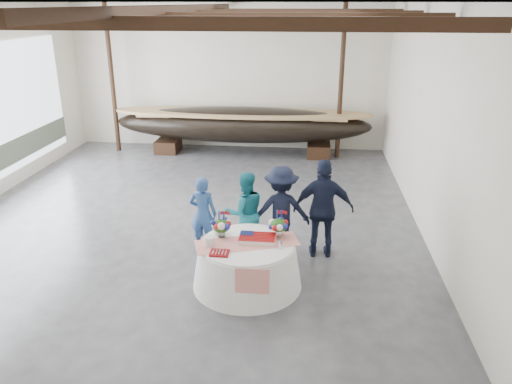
# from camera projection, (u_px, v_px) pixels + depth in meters

# --- Properties ---
(floor) EXTENTS (10.00, 12.00, 0.01)m
(floor) POSITION_uv_depth(u_px,v_px,m) (188.00, 218.00, 11.11)
(floor) COLOR #3D3D42
(floor) RESTS_ON ground
(wall_back) EXTENTS (10.00, 0.02, 4.50)m
(wall_back) POSITION_uv_depth(u_px,v_px,m) (229.00, 78.00, 15.88)
(wall_back) COLOR silver
(wall_back) RESTS_ON ground
(wall_front) EXTENTS (10.00, 0.02, 4.50)m
(wall_front) POSITION_uv_depth(u_px,v_px,m) (31.00, 256.00, 4.73)
(wall_front) COLOR silver
(wall_front) RESTS_ON ground
(wall_right) EXTENTS (0.02, 12.00, 4.50)m
(wall_right) POSITION_uv_depth(u_px,v_px,m) (432.00, 124.00, 9.81)
(wall_right) COLOR silver
(wall_right) RESTS_ON ground
(ceiling) EXTENTS (10.00, 12.00, 0.01)m
(ceiling) POSITION_uv_depth(u_px,v_px,m) (177.00, 2.00, 9.50)
(ceiling) COLOR white
(ceiling) RESTS_ON wall_back
(pavilion_structure) EXTENTS (9.80, 11.76, 4.50)m
(pavilion_structure) POSITION_uv_depth(u_px,v_px,m) (189.00, 27.00, 10.48)
(pavilion_structure) COLOR black
(pavilion_structure) RESTS_ON ground
(longboat_display) EXTENTS (7.97, 1.59, 1.50)m
(longboat_display) POSITION_uv_depth(u_px,v_px,m) (242.00, 124.00, 15.45)
(longboat_display) COLOR black
(longboat_display) RESTS_ON ground
(banquet_table) EXTENTS (1.84, 1.84, 0.79)m
(banquet_table) POSITION_uv_depth(u_px,v_px,m) (247.00, 264.00, 8.35)
(banquet_table) COLOR white
(banquet_table) RESTS_ON ground
(tabletop_items) EXTENTS (1.78, 1.07, 0.40)m
(tabletop_items) POSITION_uv_depth(u_px,v_px,m) (247.00, 230.00, 8.33)
(tabletop_items) COLOR red
(tabletop_items) RESTS_ON banquet_table
(guest_woman_blue) EXTENTS (0.58, 0.41, 1.48)m
(guest_woman_blue) POSITION_uv_depth(u_px,v_px,m) (203.00, 214.00, 9.47)
(guest_woman_blue) COLOR navy
(guest_woman_blue) RESTS_ON ground
(guest_woman_teal) EXTENTS (0.94, 0.84, 1.60)m
(guest_woman_teal) POSITION_uv_depth(u_px,v_px,m) (245.00, 212.00, 9.38)
(guest_woman_teal) COLOR #1A7687
(guest_woman_teal) RESTS_ON ground
(guest_man_left) EXTENTS (1.17, 0.76, 1.71)m
(guest_man_left) POSITION_uv_depth(u_px,v_px,m) (281.00, 210.00, 9.33)
(guest_man_left) COLOR black
(guest_man_left) RESTS_ON ground
(guest_man_right) EXTENTS (1.12, 0.50, 1.89)m
(guest_man_right) POSITION_uv_depth(u_px,v_px,m) (323.00, 209.00, 9.15)
(guest_man_right) COLOR #141A31
(guest_man_right) RESTS_ON ground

